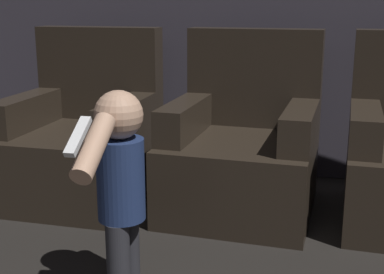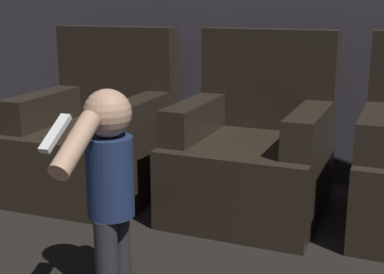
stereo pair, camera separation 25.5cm
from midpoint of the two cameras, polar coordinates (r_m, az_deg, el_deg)
The scene contains 3 objects.
armchair_left at distance 3.42m, azimuth -7.93°, elevation -0.24°, with size 0.85×0.91×1.03m.
armchair_middle at distance 3.13m, azimuth 8.85°, elevation -1.67°, with size 0.89×0.94×1.03m.
person_toddler at distance 2.14m, azimuth -5.49°, elevation -4.36°, with size 0.19×0.59×0.87m.
Camera 2 is at (0.75, 0.88, 1.19)m, focal length 50.00 mm.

